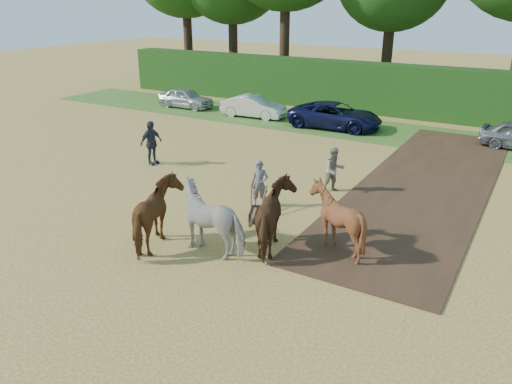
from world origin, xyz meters
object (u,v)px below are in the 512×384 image
Objects in this scene: spectator_far at (151,143)px; parked_cars at (372,119)px; spectator_near at (334,170)px; plough_team at (247,217)px.

parked_cars is at bearing -22.82° from spectator_far.
spectator_near reaches higher than parked_cars.
parked_cars is (-1.21, 14.65, -0.29)m from plough_team.
spectator_near is 9.41m from parked_cars.
spectator_far is 0.06× the size of parked_cars.
spectator_near is 8.01m from spectator_far.
plough_team reaches higher than spectator_near.
parked_cars is at bearing 49.83° from spectator_near.
spectator_far reaches higher than spectator_near.
plough_team is (-0.42, -5.39, 0.13)m from spectator_near.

